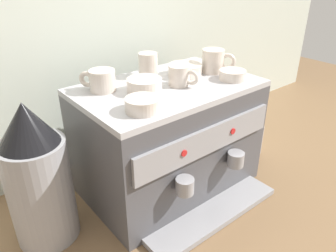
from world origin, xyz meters
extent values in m
plane|color=brown|center=(0.00, 0.00, 0.00)|extent=(4.00, 4.00, 0.00)
cube|color=silver|center=(0.00, 0.34, 0.48)|extent=(2.80, 0.03, 0.95)
cube|color=#4C4C51|center=(0.00, 0.00, 0.19)|extent=(0.60, 0.38, 0.38)
cube|color=#B7B7BC|center=(0.00, 0.00, 0.39)|extent=(0.60, 0.38, 0.02)
cube|color=#939399|center=(0.00, -0.20, 0.27)|extent=(0.55, 0.01, 0.09)
cylinder|color=red|center=(-0.11, -0.20, 0.27)|extent=(0.02, 0.01, 0.02)
cylinder|color=red|center=(0.11, -0.20, 0.27)|extent=(0.02, 0.01, 0.02)
cube|color=#939399|center=(0.00, -0.24, 0.01)|extent=(0.51, 0.12, 0.02)
cylinder|color=#939399|center=(-0.11, -0.22, 0.17)|extent=(0.06, 0.06, 0.05)
cylinder|color=#939399|center=(0.11, -0.22, 0.17)|extent=(0.06, 0.06, 0.05)
cylinder|color=beige|center=(0.03, -0.03, 0.43)|extent=(0.07, 0.07, 0.07)
torus|color=beige|center=(0.04, -0.07, 0.43)|extent=(0.03, 0.05, 0.05)
cylinder|color=beige|center=(0.21, 0.00, 0.44)|extent=(0.08, 0.08, 0.08)
torus|color=beige|center=(0.24, -0.04, 0.44)|extent=(0.05, 0.06, 0.06)
cylinder|color=beige|center=(-0.19, 0.09, 0.43)|extent=(0.08, 0.08, 0.07)
torus|color=beige|center=(-0.22, 0.13, 0.43)|extent=(0.04, 0.05, 0.05)
cylinder|color=beige|center=(0.00, 0.11, 0.44)|extent=(0.07, 0.07, 0.08)
torus|color=beige|center=(0.03, 0.15, 0.44)|extent=(0.05, 0.05, 0.06)
cylinder|color=beige|center=(-0.18, -0.12, 0.42)|extent=(0.10, 0.10, 0.04)
cylinder|color=beige|center=(-0.18, -0.12, 0.40)|extent=(0.05, 0.05, 0.01)
cylinder|color=beige|center=(-0.09, 0.00, 0.42)|extent=(0.11, 0.11, 0.04)
cylinder|color=beige|center=(-0.09, 0.00, 0.40)|extent=(0.06, 0.06, 0.01)
cylinder|color=beige|center=(0.20, -0.10, 0.42)|extent=(0.09, 0.09, 0.03)
cylinder|color=beige|center=(0.20, -0.10, 0.40)|extent=(0.05, 0.05, 0.01)
cylinder|color=beige|center=(0.11, 0.04, 0.42)|extent=(0.12, 0.12, 0.04)
cylinder|color=beige|center=(0.11, 0.04, 0.40)|extent=(0.06, 0.06, 0.01)
cylinder|color=#939399|center=(-0.45, 0.03, 0.16)|extent=(0.19, 0.19, 0.33)
cone|color=black|center=(-0.45, 0.03, 0.39)|extent=(0.16, 0.16, 0.12)
cylinder|color=#B7B7BC|center=(0.42, -0.05, 0.06)|extent=(0.11, 0.11, 0.13)
camera|label=1|loc=(-0.65, -0.80, 0.78)|focal=35.28mm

